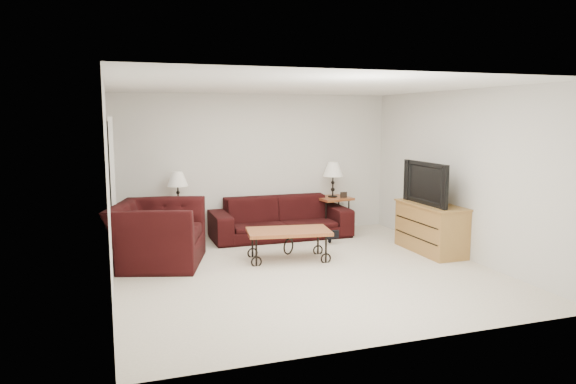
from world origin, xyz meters
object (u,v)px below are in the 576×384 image
(sofa, at_px, (281,218))
(armchair, at_px, (158,234))
(television, at_px, (431,183))
(side_table_left, at_px, (179,225))
(lamp_left, at_px, (178,190))
(backpack, at_px, (330,231))
(coffee_table, at_px, (288,245))
(side_table_right, at_px, (332,214))
(tv_stand, at_px, (431,228))
(lamp_right, at_px, (333,180))

(sofa, bearing_deg, armchair, -154.37)
(armchair, height_order, television, television)
(side_table_left, bearing_deg, lamp_left, 0.00)
(sofa, bearing_deg, backpack, -45.42)
(coffee_table, bearing_deg, sofa, 76.82)
(lamp_left, bearing_deg, armchair, -109.97)
(lamp_left, bearing_deg, television, -27.18)
(side_table_right, distance_m, tv_stand, 2.06)
(sofa, distance_m, armchair, 2.42)
(side_table_left, bearing_deg, armchair, -109.97)
(side_table_right, height_order, lamp_right, lamp_right)
(side_table_right, relative_size, armchair, 0.47)
(sofa, distance_m, coffee_table, 1.47)
(coffee_table, bearing_deg, television, -6.60)
(sofa, bearing_deg, tv_stand, -41.27)
(backpack, bearing_deg, coffee_table, -127.84)
(tv_stand, xyz_separation_m, backpack, (-1.27, 1.03, -0.17))
(coffee_table, distance_m, tv_stand, 2.28)
(side_table_left, bearing_deg, side_table_right, 0.00)
(sofa, bearing_deg, television, -41.57)
(coffee_table, relative_size, tv_stand, 0.95)
(armchair, distance_m, television, 4.19)
(coffee_table, relative_size, television, 1.06)
(lamp_right, bearing_deg, side_table_right, 0.00)
(sofa, xyz_separation_m, backpack, (0.65, -0.66, -0.15))
(lamp_left, distance_m, backpack, 2.63)
(lamp_right, distance_m, armchair, 3.51)
(lamp_left, relative_size, coffee_table, 0.50)
(side_table_right, bearing_deg, television, -65.80)
(lamp_right, height_order, television, television)
(sofa, height_order, lamp_left, lamp_left)
(armchair, distance_m, backpack, 2.87)
(sofa, relative_size, lamp_right, 3.77)
(side_table_right, distance_m, lamp_right, 0.64)
(armchair, xyz_separation_m, television, (4.08, -0.64, 0.65))
(lamp_right, bearing_deg, television, -65.80)
(tv_stand, bearing_deg, backpack, 141.09)
(side_table_left, bearing_deg, coffee_table, -49.00)
(sofa, height_order, armchair, armchair)
(coffee_table, height_order, tv_stand, tv_stand)
(side_table_left, distance_m, side_table_right, 2.80)
(sofa, distance_m, side_table_left, 1.75)
(sofa, relative_size, lamp_left, 4.02)
(side_table_right, bearing_deg, armchair, -159.30)
(side_table_left, relative_size, side_table_right, 0.94)
(side_table_left, distance_m, tv_stand, 4.11)
(armchair, height_order, tv_stand, armchair)
(side_table_right, bearing_deg, coffee_table, -130.99)
(lamp_right, xyz_separation_m, tv_stand, (0.86, -1.87, -0.58))
(side_table_left, bearing_deg, backpack, -19.45)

